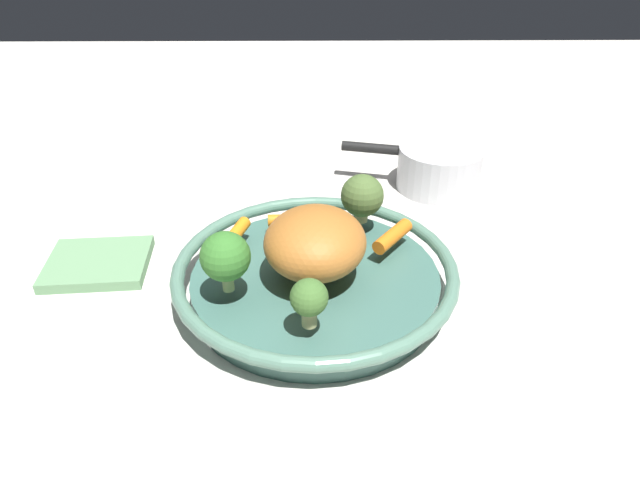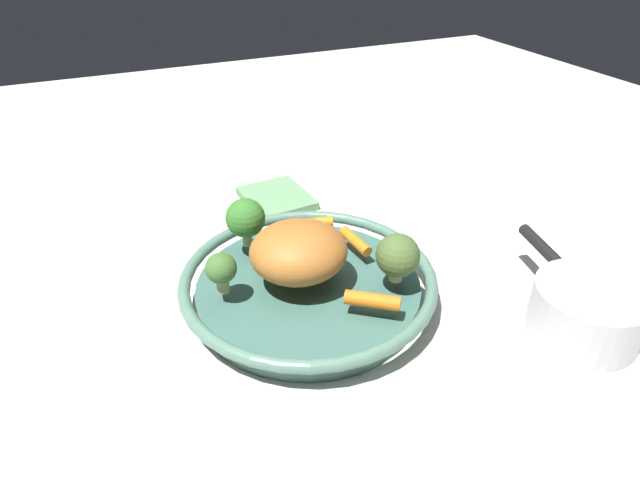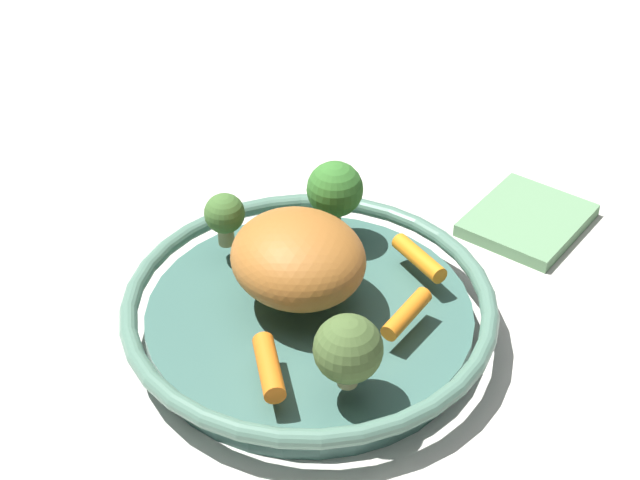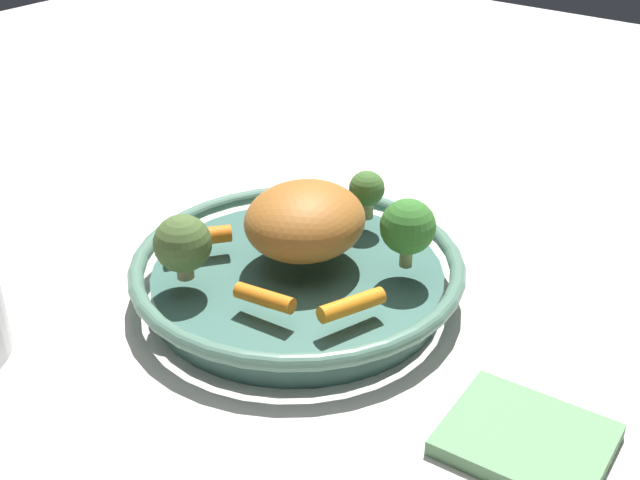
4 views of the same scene
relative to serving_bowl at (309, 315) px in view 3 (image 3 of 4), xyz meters
The scene contains 10 objects.
ground_plane 0.03m from the serving_bowl, ahead, with size 2.55×2.55×0.00m, color beige.
serving_bowl is the anchor object (origin of this frame).
roast_chicken_piece 0.06m from the serving_bowl, behind, with size 0.13×0.12×0.07m, color #A96529.
baby_carrot_center 0.11m from the serving_bowl, 66.20° to the right, with size 0.02×0.02×0.07m, color orange.
baby_carrot_near_rim 0.11m from the serving_bowl, 65.25° to the left, with size 0.02×0.02×0.07m, color orange.
baby_carrot_back 0.10m from the serving_bowl, 19.82° to the left, with size 0.02×0.02×0.06m, color orange.
broccoli_floret_mid 0.13m from the serving_bowl, 32.56° to the right, with size 0.06×0.06×0.07m.
broccoli_floret_large 0.13m from the serving_bowl, behind, with size 0.04×0.04×0.05m.
broccoli_floret_small 0.13m from the serving_bowl, 118.68° to the left, with size 0.05×0.05×0.07m.
dish_towel 0.29m from the serving_bowl, 78.32° to the left, with size 0.11×0.13×0.01m, color #669366.
Camera 3 is at (0.44, -0.49, 0.60)m, focal length 54.08 mm.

